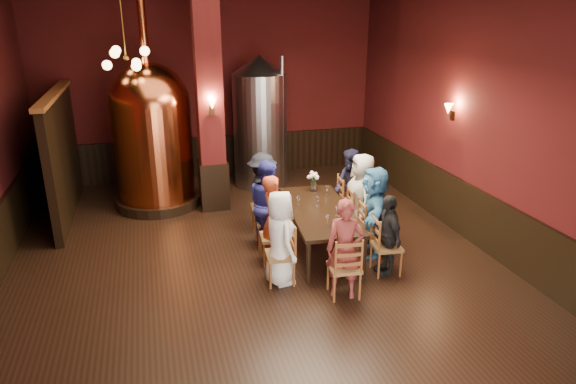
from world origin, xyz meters
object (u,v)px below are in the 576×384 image
object	(u,v)px
person_1	(273,220)
steel_vessel	(260,122)
person_0	(280,238)
dining_table	(319,212)
copper_kettle	(153,134)
person_2	(268,204)
rose_vase	(314,178)

from	to	relation	value
person_1	steel_vessel	xyz separation A→B (m)	(0.68, 3.96, 0.75)
person_1	person_0	bearing A→B (deg)	-177.83
dining_table	person_1	xyz separation A→B (m)	(-0.88, -0.25, 0.07)
person_1	copper_kettle	xyz separation A→B (m)	(-1.75, 3.22, 0.79)
copper_kettle	person_1	bearing A→B (deg)	-61.47
person_2	steel_vessel	size ratio (longest dim) A/B	0.52
dining_table	copper_kettle	world-z (taller)	copper_kettle
copper_kettle	rose_vase	distance (m)	3.53
person_2	copper_kettle	distance (m)	3.23
person_0	rose_vase	bearing A→B (deg)	-39.53
steel_vessel	rose_vase	xyz separation A→B (m)	(0.38, -2.81, -0.50)
person_2	copper_kettle	world-z (taller)	copper_kettle
rose_vase	person_1	bearing A→B (deg)	-132.68
dining_table	steel_vessel	xyz separation A→B (m)	(-0.20, 3.71, 0.82)
person_0	copper_kettle	distance (m)	4.31
person_0	person_2	xyz separation A→B (m)	(0.12, 1.32, 0.04)
dining_table	copper_kettle	distance (m)	4.05
dining_table	person_0	distance (m)	1.31
person_1	person_2	bearing A→B (deg)	2.17
person_0	steel_vessel	world-z (taller)	steel_vessel
person_2	person_1	bearing A→B (deg)	160.35
person_2	copper_kettle	xyz separation A→B (m)	(-1.81, 2.56, 0.76)
copper_kettle	rose_vase	world-z (taller)	copper_kettle
person_0	copper_kettle	size ratio (longest dim) A/B	0.35
person_0	person_1	bearing A→B (deg)	-13.04
person_1	rose_vase	distance (m)	1.58
dining_table	person_0	world-z (taller)	person_0
rose_vase	person_2	bearing A→B (deg)	-153.83
copper_kettle	rose_vase	xyz separation A→B (m)	(2.81, -2.07, -0.54)
person_1	rose_vase	world-z (taller)	person_1
person_1	rose_vase	xyz separation A→B (m)	(1.06, 1.15, 0.25)
person_1	person_2	world-z (taller)	person_2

